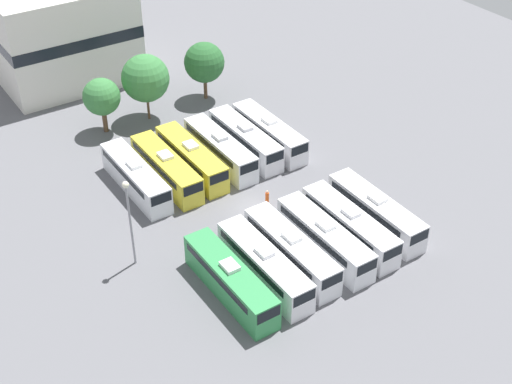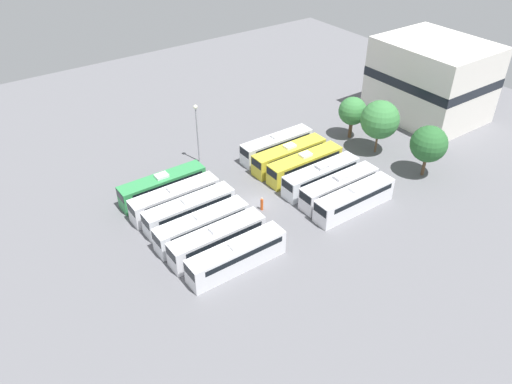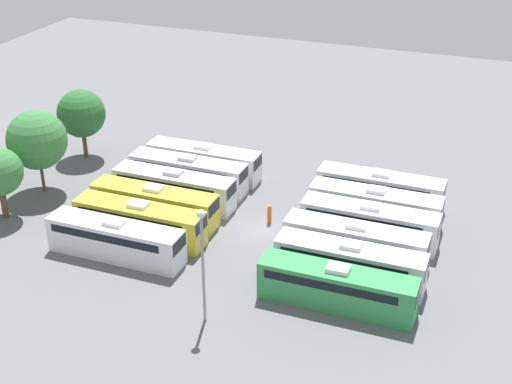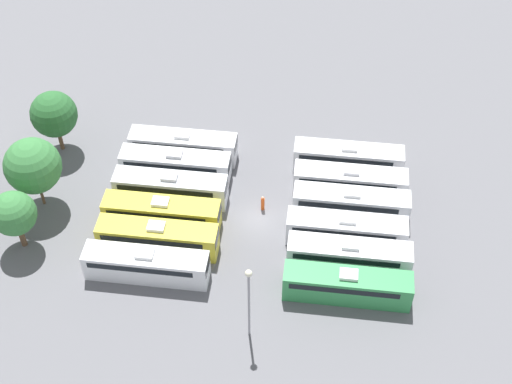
{
  "view_description": "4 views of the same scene",
  "coord_description": "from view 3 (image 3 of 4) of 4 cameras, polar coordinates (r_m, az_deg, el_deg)",
  "views": [
    {
      "loc": [
        -30.81,
        -46.94,
        42.27
      ],
      "look_at": [
        0.32,
        -0.07,
        1.89
      ],
      "focal_mm": 50.0,
      "sensor_mm": 36.0,
      "label": 1
    },
    {
      "loc": [
        41.63,
        -29.83,
        37.44
      ],
      "look_at": [
        0.6,
        -0.73,
        2.34
      ],
      "focal_mm": 35.0,
      "sensor_mm": 36.0,
      "label": 2
    },
    {
      "loc": [
        -49.65,
        -18.75,
        30.81
      ],
      "look_at": [
        0.94,
        0.66,
        3.06
      ],
      "focal_mm": 50.0,
      "sensor_mm": 36.0,
      "label": 3
    },
    {
      "loc": [
        -46.67,
        -5.61,
        52.99
      ],
      "look_at": [
        1.86,
        0.33,
        1.92
      ],
      "focal_mm": 50.0,
      "sensor_mm": 36.0,
      "label": 4
    }
  ],
  "objects": [
    {
      "name": "ground_plane",
      "position": [
        61.37,
        0.26,
        -3.02
      ],
      "size": [
        119.08,
        119.08,
        0.0
      ],
      "primitive_type": "plane",
      "color": "slate"
    },
    {
      "name": "bus_0",
      "position": [
        51.57,
        6.47,
        -7.53
      ],
      "size": [
        2.5,
        11.4,
        3.35
      ],
      "color": "#338C4C",
      "rests_on": "ground_plane"
    },
    {
      "name": "bus_1",
      "position": [
        54.33,
        7.47,
        -5.61
      ],
      "size": [
        2.5,
        11.4,
        3.35
      ],
      "color": "silver",
      "rests_on": "ground_plane"
    },
    {
      "name": "bus_2",
      "position": [
        56.97,
        7.92,
        -3.97
      ],
      "size": [
        2.5,
        11.4,
        3.35
      ],
      "color": "silver",
      "rests_on": "ground_plane"
    },
    {
      "name": "bus_3",
      "position": [
        59.86,
        9.01,
        -2.41
      ],
      "size": [
        2.5,
        11.4,
        3.35
      ],
      "color": "silver",
      "rests_on": "ground_plane"
    },
    {
      "name": "bus_4",
      "position": [
        62.53,
        9.48,
        -1.09
      ],
      "size": [
        2.5,
        11.4,
        3.35
      ],
      "color": "silver",
      "rests_on": "ground_plane"
    },
    {
      "name": "bus_5",
      "position": [
        65.58,
        9.88,
        0.28
      ],
      "size": [
        2.5,
        11.4,
        3.35
      ],
      "color": "silver",
      "rests_on": "ground_plane"
    },
    {
      "name": "bus_6",
      "position": [
        57.91,
        -11.19,
        -3.7
      ],
      "size": [
        2.5,
        11.4,
        3.35
      ],
      "color": "silver",
      "rests_on": "ground_plane"
    },
    {
      "name": "bus_7",
      "position": [
        60.18,
        -9.32,
        -2.27
      ],
      "size": [
        2.5,
        11.4,
        3.35
      ],
      "color": "gold",
      "rests_on": "ground_plane"
    },
    {
      "name": "bus_8",
      "position": [
        62.65,
        -8.15,
        -0.93
      ],
      "size": [
        2.5,
        11.4,
        3.35
      ],
      "color": "gold",
      "rests_on": "ground_plane"
    },
    {
      "name": "bus_9",
      "position": [
        65.26,
        -6.6,
        0.38
      ],
      "size": [
        2.5,
        11.4,
        3.35
      ],
      "color": "silver",
      "rests_on": "ground_plane"
    },
    {
      "name": "bus_10",
      "position": [
        67.95,
        -5.47,
        1.57
      ],
      "size": [
        2.5,
        11.4,
        3.35
      ],
      "color": "silver",
      "rests_on": "ground_plane"
    },
    {
      "name": "bus_11",
      "position": [
        70.29,
        -4.23,
        2.52
      ],
      "size": [
        2.5,
        11.4,
        3.35
      ],
      "color": "white",
      "rests_on": "ground_plane"
    },
    {
      "name": "worker_person",
      "position": [
        61.97,
        1.08,
        -1.8
      ],
      "size": [
        0.36,
        0.36,
        1.82
      ],
      "color": "#CC4C19",
      "rests_on": "ground_plane"
    },
    {
      "name": "light_pole",
      "position": [
        47.62,
        -4.32,
        -4.55
      ],
      "size": [
        0.6,
        0.6,
        8.82
      ],
      "color": "gray",
      "rests_on": "ground_plane"
    },
    {
      "name": "tree_1",
      "position": [
        68.61,
        -17.12,
        4.01
      ],
      "size": [
        5.55,
        5.55,
        8.05
      ],
      "color": "brown",
      "rests_on": "ground_plane"
    },
    {
      "name": "tree_2",
      "position": [
        75.2,
        -13.81,
        6.11
      ],
      "size": [
        4.93,
        4.93,
        7.31
      ],
      "color": "brown",
      "rests_on": "ground_plane"
    }
  ]
}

